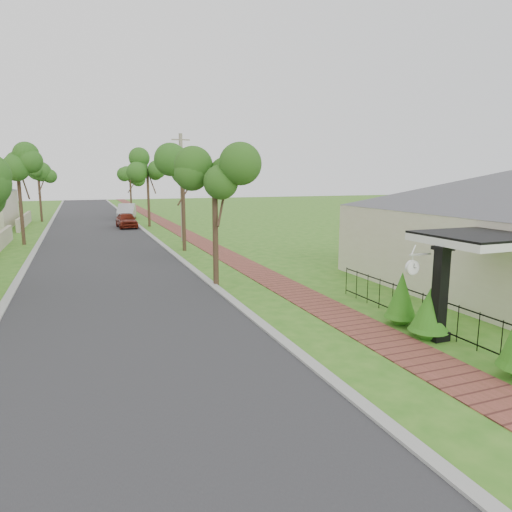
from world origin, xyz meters
TOP-DOWN VIEW (x-y plane):
  - ground at (0.00, 0.00)m, footprint 160.00×160.00m
  - road at (-3.00, 20.00)m, footprint 7.00×120.00m
  - kerb_right at (0.65, 20.00)m, footprint 0.30×120.00m
  - kerb_left at (-6.65, 20.00)m, footprint 0.30×120.00m
  - sidewalk at (3.25, 20.00)m, footprint 1.50×120.00m
  - porch_post at (4.55, -1.00)m, footprint 0.48×0.48m
  - picket_fence at (4.90, -0.00)m, footprint 0.03×8.02m
  - street_trees at (-2.87, 26.84)m, footprint 10.70×37.65m
  - hedge_row at (4.45, -1.61)m, footprint 0.93×4.82m
  - parked_car_red at (-0.45, 29.57)m, footprint 1.66×3.81m
  - parked_car_white at (0.40, 38.09)m, footprint 2.38×4.82m
  - near_tree at (0.80, 7.00)m, footprint 2.06×2.06m
  - utility_pole at (2.30, 20.00)m, footprint 1.20×0.24m
  - station_clock at (3.97, -0.60)m, footprint 0.75×0.13m

SIDE VIEW (x-z plane):
  - ground at x=0.00m, z-range 0.00..0.00m
  - road at x=-3.00m, z-range -0.01..0.01m
  - kerb_right at x=0.65m, z-range -0.05..0.05m
  - kerb_left at x=-6.65m, z-range -0.05..0.05m
  - sidewalk at x=3.25m, z-range -0.01..0.01m
  - picket_fence at x=4.90m, z-range 0.03..1.03m
  - parked_car_red at x=-0.45m, z-range 0.00..1.28m
  - parked_car_white at x=0.40m, z-range 0.00..1.52m
  - hedge_row at x=4.45m, z-range -0.25..1.87m
  - porch_post at x=4.55m, z-range -0.14..2.38m
  - station_clock at x=3.97m, z-range 1.67..2.23m
  - utility_pole at x=2.30m, z-range 0.06..7.07m
  - near_tree at x=0.80m, z-range 1.57..6.85m
  - street_trees at x=-2.87m, z-range 1.59..7.48m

